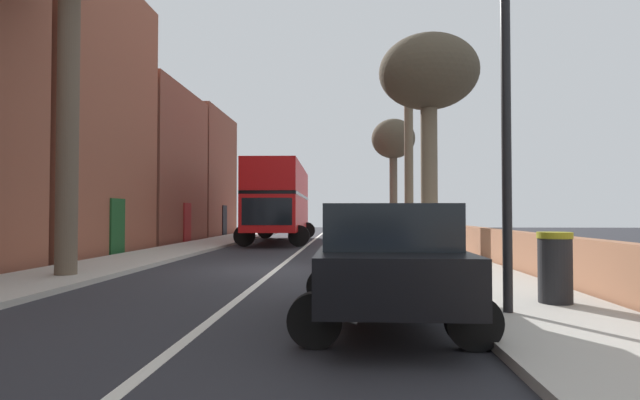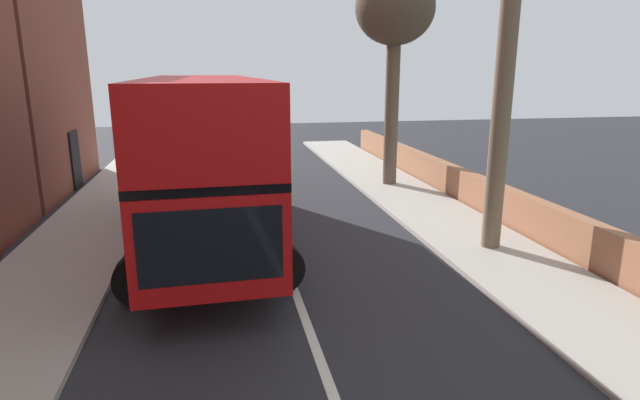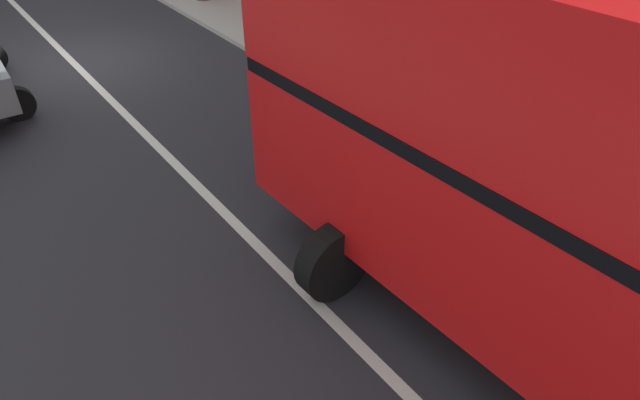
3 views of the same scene
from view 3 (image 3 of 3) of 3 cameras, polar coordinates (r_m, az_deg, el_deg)
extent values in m
plane|color=#28282D|center=(14.56, -23.62, 12.49)|extent=(84.00, 84.00, 0.00)
cube|color=silver|center=(14.56, -23.63, 12.51)|extent=(0.16, 54.00, 0.01)
cube|color=#B2ADA3|center=(16.23, -6.58, 17.65)|extent=(2.60, 60.00, 0.12)
cube|color=#194C23|center=(13.81, 8.26, 18.56)|extent=(0.08, 1.10, 2.10)
cube|color=black|center=(7.99, 0.71, 10.31)|extent=(2.20, 0.13, 1.19)
cylinder|color=black|center=(6.84, 1.42, -6.25)|extent=(1.01, 0.33, 1.00)
cylinder|color=black|center=(8.38, 15.02, 1.31)|extent=(1.01, 0.33, 1.00)
cylinder|color=black|center=(12.27, -28.41, 8.62)|extent=(0.65, 0.25, 0.64)
camera|label=1|loc=(27.51, -37.74, 21.89)|focal=28.12mm
camera|label=2|loc=(14.05, -22.42, 30.29)|focal=29.10mm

